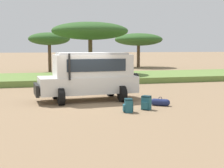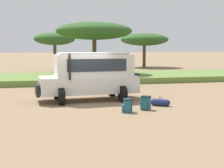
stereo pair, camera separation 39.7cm
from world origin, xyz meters
TOP-DOWN VIEW (x-y plane):
  - ground_plane at (0.00, 0.00)m, footprint 320.00×320.00m
  - grass_bank at (0.00, 10.28)m, footprint 120.00×7.00m
  - safari_vehicle at (0.42, 0.63)m, footprint 5.41×2.94m
  - backpack_beside_front_wheel at (2.34, -2.42)m, footprint 0.49×0.49m
  - backpack_cluster_center at (1.41, -2.76)m, footprint 0.46×0.43m
  - duffel_bag_low_black_case at (3.30, -1.72)m, footprint 0.81×0.65m
  - acacia_tree_centre_back at (-0.49, 20.30)m, footprint 4.56×4.08m
  - acacia_tree_right_mid at (2.48, 11.57)m, footprint 6.55×5.78m
  - acacia_tree_far_right at (11.76, 25.59)m, footprint 6.50×6.38m

SIDE VIEW (x-z plane):
  - ground_plane at x=0.00m, z-range 0.00..0.00m
  - duffel_bag_low_black_case at x=3.30m, z-range -0.05..0.37m
  - grass_bank at x=0.00m, z-range 0.00..0.44m
  - backpack_cluster_center at x=1.41m, z-range -0.01..0.57m
  - backpack_beside_front_wheel at x=2.34m, z-range -0.01..0.60m
  - safari_vehicle at x=0.42m, z-range 0.07..2.51m
  - acacia_tree_centre_back at x=-0.49m, z-range 1.45..5.79m
  - acacia_tree_far_right at x=11.76m, z-range 1.45..6.08m
  - acacia_tree_right_mid at x=2.48m, z-range 1.66..6.51m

